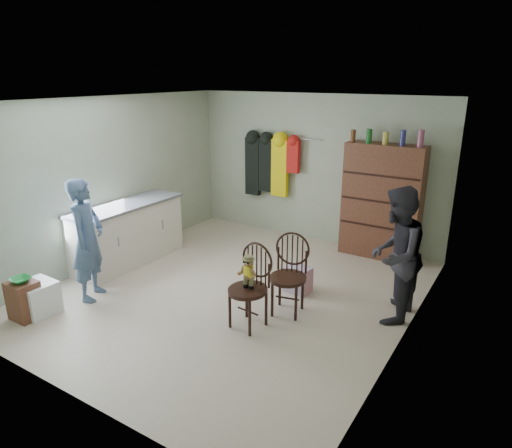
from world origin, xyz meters
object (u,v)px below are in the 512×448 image
Objects in this scene: chair_far at (289,271)px; counter at (128,233)px; chair_front at (250,280)px; dresser at (382,201)px.

counter is at bearing 167.18° from chair_far.
chair_far is at bearing 73.81° from chair_front.
counter is 0.91× the size of dresser.
dresser is (0.58, 2.88, 0.34)m from chair_front.
chair_front is (2.62, -0.58, 0.10)m from counter.
counter is 3.96m from dresser.
counter is 2.84m from chair_far.
chair_front reaches higher than counter.
chair_far is 0.48× the size of dresser.
chair_front is 1.00× the size of chair_far.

